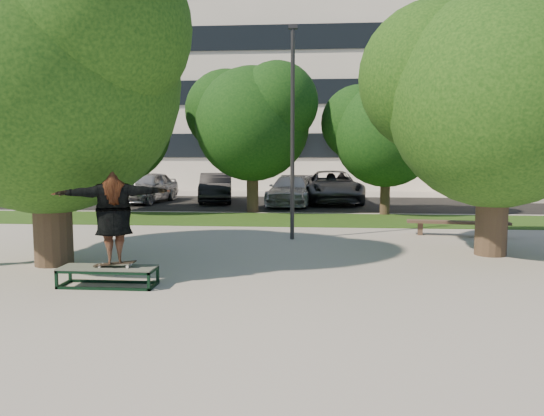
# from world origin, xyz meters

# --- Properties ---
(ground) EXTENTS (120.00, 120.00, 0.00)m
(ground) POSITION_xyz_m (0.00, 0.00, 0.00)
(ground) COLOR gray
(ground) RESTS_ON ground
(grass_strip) EXTENTS (30.00, 4.00, 0.02)m
(grass_strip) POSITION_xyz_m (1.00, 9.50, 0.01)
(grass_strip) COLOR #1D4413
(grass_strip) RESTS_ON ground
(asphalt_strip) EXTENTS (40.00, 8.00, 0.01)m
(asphalt_strip) POSITION_xyz_m (0.00, 16.00, 0.01)
(asphalt_strip) COLOR black
(asphalt_strip) RESTS_ON ground
(tree_left) EXTENTS (6.96, 5.95, 7.12)m
(tree_left) POSITION_xyz_m (-4.29, 1.09, 4.42)
(tree_left) COLOR #38281E
(tree_left) RESTS_ON ground
(tree_right) EXTENTS (6.24, 5.33, 6.51)m
(tree_right) POSITION_xyz_m (5.92, 3.08, 4.09)
(tree_right) COLOR #38281E
(tree_right) RESTS_ON ground
(bg_tree_left) EXTENTS (5.28, 4.51, 5.77)m
(bg_tree_left) POSITION_xyz_m (-6.57, 11.07, 3.73)
(bg_tree_left) COLOR #38281E
(bg_tree_left) RESTS_ON ground
(bg_tree_mid) EXTENTS (5.76, 4.92, 6.24)m
(bg_tree_mid) POSITION_xyz_m (-1.08, 12.08, 4.02)
(bg_tree_mid) COLOR #38281E
(bg_tree_mid) RESTS_ON ground
(bg_tree_right) EXTENTS (5.04, 4.31, 5.43)m
(bg_tree_right) POSITION_xyz_m (4.43, 11.57, 3.49)
(bg_tree_right) COLOR #38281E
(bg_tree_right) RESTS_ON ground
(lamppost) EXTENTS (0.25, 0.15, 6.11)m
(lamppost) POSITION_xyz_m (1.00, 5.00, 3.15)
(lamppost) COLOR #2D2D30
(lamppost) RESTS_ON ground
(office_building) EXTENTS (30.00, 14.12, 16.00)m
(office_building) POSITION_xyz_m (-2.00, 31.98, 8.00)
(office_building) COLOR silver
(office_building) RESTS_ON ground
(grind_box) EXTENTS (1.80, 0.60, 0.38)m
(grind_box) POSITION_xyz_m (-2.22, -0.81, 0.19)
(grind_box) COLOR black
(grind_box) RESTS_ON ground
(skater_rig) EXTENTS (2.18, 1.33, 1.80)m
(skater_rig) POSITION_xyz_m (-2.08, -0.81, 1.31)
(skater_rig) COLOR white
(skater_rig) RESTS_ON grind_box
(bench) EXTENTS (3.02, 0.78, 0.46)m
(bench) POSITION_xyz_m (5.99, 6.00, 0.38)
(bench) COLOR brown
(bench) RESTS_ON ground
(car_silver_a) EXTENTS (2.45, 4.83, 1.58)m
(car_silver_a) POSITION_xyz_m (-6.86, 15.88, 0.79)
(car_silver_a) COLOR #AEAEB3
(car_silver_a) RESTS_ON asphalt_strip
(car_dark) EXTENTS (2.27, 4.71, 1.49)m
(car_dark) POSITION_xyz_m (-3.39, 16.28, 0.74)
(car_dark) COLOR black
(car_dark) RESTS_ON asphalt_strip
(car_grey) EXTENTS (3.16, 6.03, 1.62)m
(car_grey) POSITION_xyz_m (2.50, 16.50, 0.81)
(car_grey) COLOR #535358
(car_grey) RESTS_ON asphalt_strip
(car_silver_b) EXTENTS (2.41, 5.03, 1.41)m
(car_silver_b) POSITION_xyz_m (0.50, 15.16, 0.71)
(car_silver_b) COLOR #AEAEB3
(car_silver_b) RESTS_ON asphalt_strip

